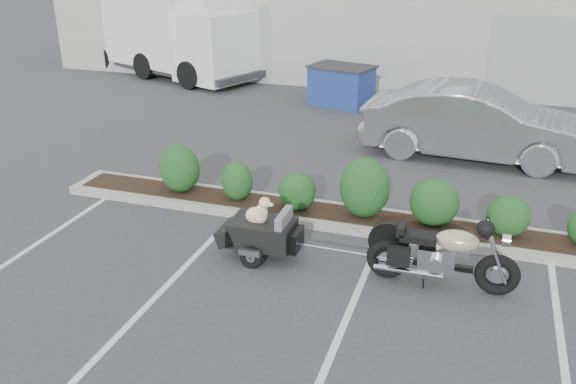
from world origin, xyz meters
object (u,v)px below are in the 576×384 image
(dumpster, at_px, (341,85))
(delivery_truck, at_px, (170,30))
(pet_trailer, at_px, (261,231))
(sedan, at_px, (475,123))
(motorcycle, at_px, (442,255))

(dumpster, bearing_deg, delivery_truck, 177.35)
(pet_trailer, bearing_deg, delivery_truck, 123.21)
(pet_trailer, xyz_separation_m, sedan, (2.94, 5.90, 0.38))
(motorcycle, xyz_separation_m, delivery_truck, (-10.70, 11.78, 1.07))
(pet_trailer, height_order, delivery_truck, delivery_truck)
(pet_trailer, xyz_separation_m, delivery_truck, (-7.92, 11.75, 1.13))
(sedan, bearing_deg, dumpster, 50.92)
(sedan, relative_size, delivery_truck, 0.67)
(pet_trailer, distance_m, sedan, 6.60)
(sedan, distance_m, delivery_truck, 12.36)
(motorcycle, distance_m, delivery_truck, 15.95)
(motorcycle, bearing_deg, dumpster, 111.15)
(motorcycle, xyz_separation_m, sedan, (0.15, 5.92, 0.32))
(pet_trailer, bearing_deg, sedan, 62.78)
(dumpster, distance_m, delivery_truck, 7.30)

